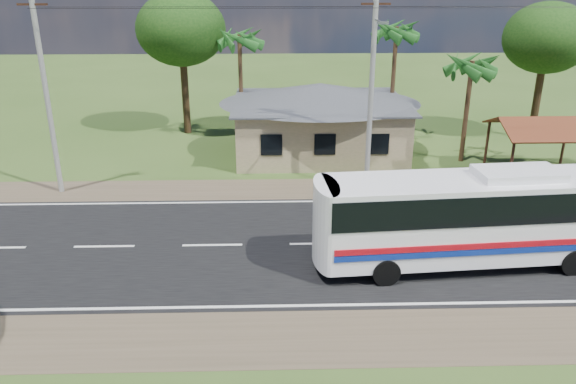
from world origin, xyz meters
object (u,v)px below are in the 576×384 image
waiting_shed (543,127)px  person (473,182)px  motorcycle (523,184)px  coach_bus (487,212)px

waiting_shed → person: size_ratio=3.52×
motorcycle → person: person is taller
waiting_shed → motorcycle: size_ratio=2.91×
waiting_shed → coach_bus: bearing=-123.5°
motorcycle → person: 2.77m
motorcycle → coach_bus: bearing=163.3°
person → waiting_shed: bearing=-152.1°
waiting_shed → motorcycle: 4.15m
waiting_shed → coach_bus: size_ratio=0.41×
coach_bus → person: (2.09, 7.19, -1.47)m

